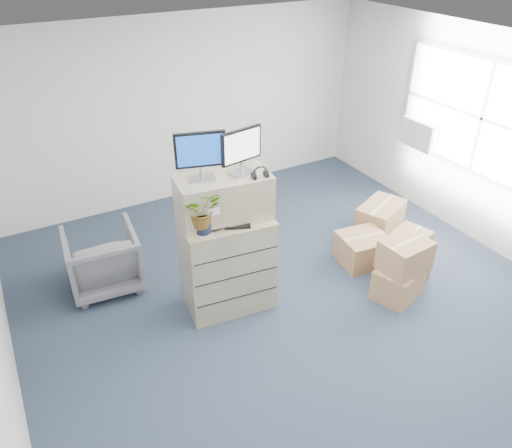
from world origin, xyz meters
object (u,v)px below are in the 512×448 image
at_px(keyboard, 227,224).
at_px(water_bottle, 229,207).
at_px(potted_plant, 202,214).
at_px(filing_cabinet_lower, 228,263).
at_px(office_chair, 102,257).
at_px(monitor_left, 200,153).
at_px(monitor_right, 241,149).

distance_m(keyboard, water_bottle, 0.20).
distance_m(water_bottle, potted_plant, 0.41).
relative_size(filing_cabinet_lower, keyboard, 2.39).
bearing_deg(office_chair, monitor_left, 141.13).
height_order(monitor_left, potted_plant, monitor_left).
relative_size(keyboard, office_chair, 0.57).
bearing_deg(keyboard, monitor_left, 152.50).
bearing_deg(water_bottle, filing_cabinet_lower, -150.52).
xyz_separation_m(monitor_right, keyboard, (-0.25, -0.13, -0.75)).
bearing_deg(office_chair, water_bottle, 145.78).
relative_size(filing_cabinet_lower, monitor_right, 2.36).
bearing_deg(keyboard, water_bottle, 78.00).
bearing_deg(filing_cabinet_lower, water_bottle, 35.92).
bearing_deg(water_bottle, monitor_left, 164.52).
xyz_separation_m(monitor_left, keyboard, (0.17, -0.20, -0.76)).
distance_m(monitor_right, potted_plant, 0.77).
height_order(water_bottle, potted_plant, potted_plant).
height_order(keyboard, office_chair, keyboard).
xyz_separation_m(filing_cabinet_lower, monitor_left, (-0.21, 0.10, 1.34)).
xyz_separation_m(monitor_right, office_chair, (-1.39, 1.00, -1.48)).
height_order(filing_cabinet_lower, water_bottle, water_bottle).
bearing_deg(potted_plant, monitor_left, 63.12).
bearing_deg(keyboard, monitor_right, 50.68).
xyz_separation_m(filing_cabinet_lower, water_bottle, (0.05, 0.03, 0.70)).
distance_m(filing_cabinet_lower, potted_plant, 0.87).
xyz_separation_m(filing_cabinet_lower, office_chair, (-1.18, 1.03, -0.15)).
bearing_deg(potted_plant, keyboard, 3.86).
xyz_separation_m(filing_cabinet_lower, potted_plant, (-0.32, -0.12, 0.80)).
relative_size(filing_cabinet_lower, monitor_left, 2.27).
height_order(keyboard, water_bottle, water_bottle).
bearing_deg(monitor_left, office_chair, 151.58).
distance_m(monitor_left, office_chair, 2.01).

